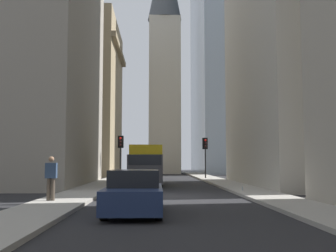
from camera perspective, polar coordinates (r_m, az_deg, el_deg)
ground_plane at (r=20.34m, az=0.31°, el=-9.76°), size 135.00×135.00×0.00m
sidewalk_right at (r=20.68m, az=-12.42°, el=-9.37°), size 90.00×2.20×0.14m
sidewalk_left at (r=20.98m, az=12.86°, el=-9.30°), size 90.00×2.20×0.14m
building_right_far at (r=52.20m, az=-12.60°, el=3.71°), size 14.64×10.50×19.00m
building_right_midfar at (r=32.85m, az=-19.70°, el=13.93°), size 14.72×10.50×24.35m
church_spire at (r=61.17m, az=-0.48°, el=10.83°), size 4.98×4.98×35.23m
delivery_truck at (r=28.85m, az=-3.07°, el=-5.46°), size 6.46×2.25×2.84m
sedan_navy at (r=13.34m, az=-4.74°, el=-9.37°), size 4.30×1.78×1.42m
traffic_light_midblock at (r=36.68m, az=-6.65°, el=-2.95°), size 0.43×0.52×3.88m
traffic_light_far_junction at (r=39.55m, az=5.24°, el=-3.13°), size 0.43×0.52×3.87m
pedestrian at (r=17.07m, az=-16.03°, el=-6.78°), size 0.26×0.44×1.75m
discarded_bottle at (r=22.43m, az=10.36°, el=-8.60°), size 0.07×0.07×0.27m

